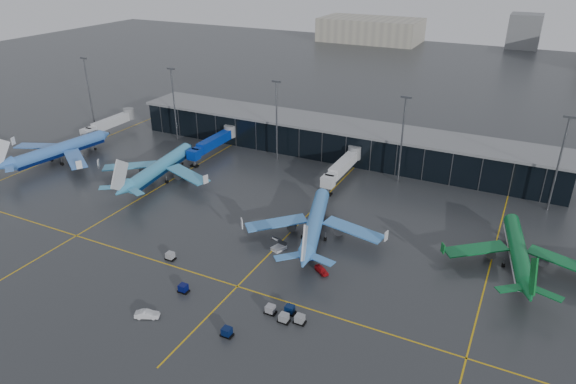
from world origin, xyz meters
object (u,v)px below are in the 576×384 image
at_px(airliner_aer_lingus, 520,242).
at_px(airliner_klm_near, 315,213).
at_px(airliner_klm_west, 59,142).
at_px(baggage_carts, 244,303).
at_px(service_van_white, 147,314).
at_px(airliner_arkefly, 160,159).
at_px(mobile_airstair, 279,247).
at_px(service_van_red, 322,270).

bearing_deg(airliner_aer_lingus, airliner_klm_near, -179.95).
bearing_deg(airliner_klm_west, baggage_carts, -14.11).
xyz_separation_m(airliner_klm_west, service_van_white, (75.58, -47.94, -5.73)).
relative_size(airliner_klm_west, airliner_arkefly, 1.01).
xyz_separation_m(airliner_klm_west, baggage_carts, (89.98, -37.14, -5.71)).
height_order(airliner_klm_west, mobile_airstair, airliner_klm_west).
distance_m(airliner_klm_west, service_van_red, 100.99).
xyz_separation_m(airliner_klm_near, service_van_red, (7.48, -13.44, -5.37)).
bearing_deg(airliner_klm_west, airliner_arkefly, 13.04).
bearing_deg(mobile_airstair, airliner_arkefly, 177.65).
bearing_deg(baggage_carts, mobile_airstair, 99.30).
bearing_deg(airliner_arkefly, airliner_aer_lingus, -8.57).
relative_size(airliner_klm_west, service_van_red, 10.75).
bearing_deg(airliner_aer_lingus, service_van_red, -159.78).
distance_m(airliner_klm_west, airliner_arkefly, 37.68).
height_order(airliner_aer_lingus, mobile_airstair, airliner_aer_lingus).
xyz_separation_m(airliner_klm_near, airliner_aer_lingus, (43.82, 8.33, -0.33)).
distance_m(airliner_klm_near, mobile_airstair, 11.80).
bearing_deg(service_van_red, airliner_aer_lingus, -23.81).
xyz_separation_m(airliner_arkefly, airliner_klm_near, (53.78, -9.69, -0.36)).
bearing_deg(service_van_white, airliner_arkefly, 11.38).
bearing_deg(airliner_klm_near, airliner_aer_lingus, -5.81).
xyz_separation_m(baggage_carts, service_van_red, (8.83, 17.12, -0.09)).
bearing_deg(airliner_klm_near, airliner_arkefly, 153.22).
bearing_deg(service_van_red, airliner_klm_near, 64.39).
relative_size(airliner_klm_west, service_van_white, 9.29).
distance_m(airliner_aer_lingus, mobile_airstair, 52.00).
height_order(airliner_klm_west, airliner_klm_near, airliner_klm_west).
bearing_deg(airliner_arkefly, service_van_red, -28.45).
relative_size(service_van_red, service_van_white, 0.86).
bearing_deg(airliner_arkefly, mobile_airstair, -29.06).
height_order(airliner_klm_west, service_van_white, airliner_klm_west).
bearing_deg(airliner_klm_west, mobile_airstair, -2.15).
relative_size(airliner_arkefly, service_van_red, 10.62).
bearing_deg(baggage_carts, service_van_red, 62.70).
relative_size(baggage_carts, mobile_airstair, 9.83).
bearing_deg(service_van_red, mobile_airstair, 107.07).
height_order(airliner_aer_lingus, service_van_white, airliner_aer_lingus).
height_order(airliner_klm_near, service_van_red, airliner_klm_near).
distance_m(airliner_arkefly, baggage_carts, 66.34).
relative_size(airliner_klm_west, airliner_klm_near, 1.07).
bearing_deg(airliner_klm_near, service_van_white, -127.42).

